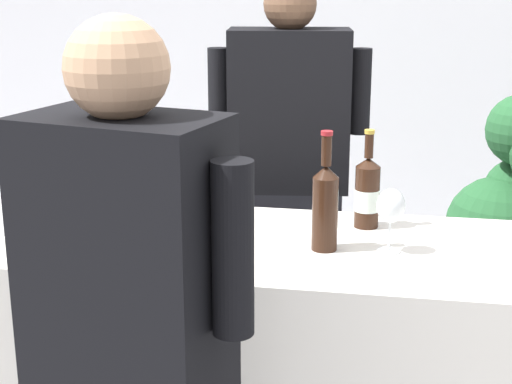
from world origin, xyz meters
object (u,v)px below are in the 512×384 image
Objects in this scene: person_server at (288,212)px; wine_glass at (391,208)px; wine_bottle_5 at (367,193)px; wine_bottle_3 at (140,196)px; ice_bucket at (30,198)px; wine_bottle_2 at (43,177)px; wine_bottle_4 at (325,204)px.

wine_glass is at bearing -62.70° from person_server.
wine_bottle_5 is 0.23m from wine_glass.
wine_bottle_3 is at bearing -166.80° from wine_bottle_5.
wine_bottle_2 is at bearing 103.99° from ice_bucket.
wine_bottle_3 is at bearing -20.01° from wine_bottle_2.
wine_bottle_5 is at bearing 108.42° from wine_glass.
wine_bottle_4 is (0.95, -0.21, 0.02)m from wine_bottle_2.
ice_bucket is (-0.33, -0.06, -0.01)m from wine_bottle_3.
wine_bottle_4 is 0.26m from wine_bottle_5.
person_server is (-0.32, 0.54, -0.24)m from wine_bottle_5.
wine_bottle_3 is 0.33m from ice_bucket.
person_server is at bearing 105.27° from wine_bottle_4.
wine_bottle_2 reaches higher than wine_bottle_3.
wine_bottle_2 is at bearing -142.57° from person_server.
wine_bottle_5 is at bearing 12.18° from ice_bucket.
person_server is at bearing 117.30° from wine_glass.
wine_bottle_4 is at bearing -74.73° from person_server.
person_server is at bearing 120.52° from wine_bottle_5.
person_server is (0.36, 0.70, -0.24)m from wine_bottle_3.
ice_bucket is 0.12× the size of person_server.
person_server is at bearing 47.87° from ice_bucket.
wine_glass is at bearing -9.91° from wine_bottle_2.
wine_bottle_4 is 1.71× the size of ice_bucket.
wine_bottle_4 is (0.57, -0.07, 0.03)m from wine_bottle_3.
wine_bottle_4 is 1.12× the size of wine_bottle_5.
wine_bottle_2 is at bearing -178.86° from wine_bottle_5.
person_server reaches higher than wine_glass.
wine_bottle_2 is 0.19× the size of person_server.
wine_bottle_3 is at bearing 175.49° from wine_glass.
wine_bottle_3 is 0.17× the size of person_server.
wine_bottle_4 is at bearing -115.39° from wine_bottle_5.
wine_bottle_3 reaches higher than ice_bucket.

